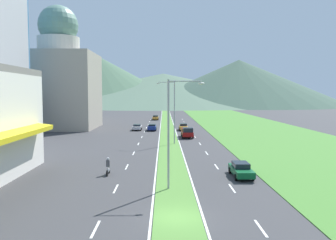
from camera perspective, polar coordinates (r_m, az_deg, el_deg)
The scene contains 41 objects.
ground_plane at distance 24.22m, azimuth 1.51°, elevation -15.72°, with size 600.00×600.00×0.00m, color #38383A.
grass_median at distance 83.15m, azimuth -0.08°, elevation -1.37°, with size 3.20×240.00×0.06m, color #518438.
grass_verge_right at distance 85.88m, azimuth 13.81°, elevation -1.31°, with size 24.00×240.00×0.06m, color #477F33.
lane_dash_left_2 at distance 22.90m, azimuth -11.76°, elevation -17.02°, with size 0.16×2.80×0.01m, color silver.
lane_dash_left_3 at distance 31.42m, azimuth -8.53°, elevation -11.03°, with size 0.16×2.80×0.01m, color silver.
lane_dash_left_4 at distance 40.19m, azimuth -6.75°, elevation -7.61°, with size 0.16×2.80×0.01m, color silver.
lane_dash_left_5 at distance 49.08m, azimuth -5.63°, elevation -5.42°, with size 0.16×2.80×0.01m, color silver.
lane_dash_left_6 at distance 58.03m, azimuth -4.86°, elevation -3.90°, with size 0.16×2.80×0.01m, color silver.
lane_dash_left_7 at distance 67.02m, azimuth -4.29°, elevation -2.78°, with size 0.16×2.80×0.01m, color silver.
lane_dash_left_8 at distance 76.03m, azimuth -3.87°, elevation -1.93°, with size 0.16×2.80×0.01m, color silver.
lane_dash_left_9 at distance 85.06m, azimuth -3.53°, elevation -1.26°, with size 0.16×2.80×0.01m, color silver.
lane_dash_left_10 at distance 94.10m, azimuth -3.26°, elevation -0.72°, with size 0.16×2.80×0.01m, color silver.
lane_dash_left_11 at distance 103.15m, azimuth -3.03°, elevation -0.28°, with size 0.16×2.80×0.01m, color silver.
lane_dash_left_12 at distance 112.21m, azimuth -2.84°, elevation 0.10°, with size 0.16×2.80×0.01m, color silver.
lane_dash_right_2 at distance 23.29m, azimuth 14.91°, elevation -16.70°, with size 0.16×2.80×0.01m, color silver.
lane_dash_right_3 at distance 31.71m, azimuth 10.41°, elevation -10.91°, with size 0.16×2.80×0.01m, color silver.
lane_dash_right_4 at distance 40.42m, azimuth 7.92°, elevation -7.55°, with size 0.16×2.80×0.01m, color silver.
lane_dash_right_5 at distance 49.26m, azimuth 6.33°, elevation -5.39°, with size 0.16×2.80×0.01m, color silver.
lane_dash_right_6 at distance 58.19m, azimuth 5.24°, elevation -3.88°, with size 0.16×2.80×0.01m, color silver.
lane_dash_right_7 at distance 67.15m, azimuth 4.44°, elevation -2.77°, with size 0.16×2.80×0.01m, color silver.
lane_dash_right_8 at distance 76.15m, azimuth 3.82°, elevation -1.92°, with size 0.16×2.80×0.01m, color silver.
lane_dash_right_9 at distance 85.17m, azimuth 3.34°, elevation -1.26°, with size 0.16×2.80×0.01m, color silver.
lane_dash_right_10 at distance 94.20m, azimuth 2.96°, elevation -0.72°, with size 0.16×2.80×0.01m, color silver.
lane_dash_right_11 at distance 103.24m, azimuth 2.64°, elevation -0.27°, with size 0.16×2.80×0.01m, color silver.
lane_dash_right_12 at distance 112.29m, azimuth 2.37°, elevation 0.10°, with size 0.16×2.80×0.01m, color silver.
edge_line_median_left at distance 83.16m, azimuth -1.28°, elevation -1.39°, with size 0.16×240.00×0.01m, color silver.
edge_line_median_right at distance 83.19m, azimuth 1.13°, elevation -1.38°, with size 0.16×240.00×0.01m, color silver.
domed_building at distance 87.67m, azimuth -17.31°, elevation 6.20°, with size 17.20×17.20×29.02m.
midrise_colored at distance 113.86m, azimuth -15.97°, elevation 4.81°, with size 12.60×12.60×19.11m, color beige.
hill_far_left at distance 268.87m, azimuth -11.73°, elevation 6.45°, with size 139.74×139.74×37.21m, color #47664C.
hill_far_center at distance 280.85m, azimuth -0.79°, elevation 5.12°, with size 227.48×227.48×24.23m, color #516B56.
hill_far_right at distance 253.18m, azimuth 11.47°, elevation 6.01°, with size 146.05×146.05×32.04m, color #3D5647.
street_lamp_near at distance 29.95m, azimuth 0.73°, elevation -1.07°, with size 3.17×0.28×9.51m.
street_lamp_mid at distance 57.23m, azimuth 0.75°, elevation 1.91°, with size 3.04×0.28×10.30m.
car_0 at distance 78.45m, azimuth -2.63°, elevation -1.18°, with size 1.97×4.54×1.47m.
car_1 at distance 35.98m, azimuth 11.83°, elevation -7.91°, with size 1.87×4.79×1.42m.
car_2 at distance 79.63m, azimuth -5.05°, elevation -1.14°, with size 2.01×4.63×1.36m.
car_3 at distance 79.02m, azimuth 2.52°, elevation -1.13°, with size 1.93×4.67×1.54m.
car_4 at distance 110.20m, azimuth -2.07°, elevation 0.41°, with size 1.95×4.68×1.46m.
pickup_truck_0 at distance 65.87m, azimuth 3.18°, elevation -2.05°, with size 2.18×5.40×2.00m.
motorcycle_rider at distance 36.56m, azimuth -9.75°, elevation -7.66°, with size 0.36×2.00×1.80m.
Camera 1 is at (-0.89, -22.73, 8.31)m, focal length 37.32 mm.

